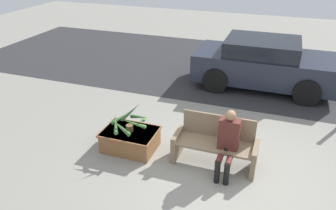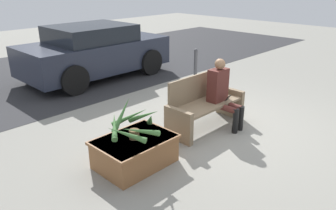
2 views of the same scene
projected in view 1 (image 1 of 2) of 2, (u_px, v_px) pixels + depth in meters
The scene contains 7 objects.
ground_plane at pixel (226, 173), 6.12m from camera, with size 30.00×30.00×0.00m, color gray.
road_surface at pixel (258, 71), 10.89m from camera, with size 20.00×6.00×0.01m, color #2D2D30.
bench at pixel (216, 144), 6.25m from camera, with size 1.59×0.58×0.94m.
person_seated at pixel (228, 141), 5.89m from camera, with size 0.37×0.63×1.24m.
planter_box at pixel (130, 139), 6.75m from camera, with size 1.11×0.81×0.43m.
potted_plant at pixel (129, 121), 6.57m from camera, with size 0.80×0.81×0.55m.
parked_car at pixel (263, 63), 9.44m from camera, with size 3.90×1.98×1.42m.
Camera 1 is at (0.62, -4.96, 3.91)m, focal length 35.00 mm.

